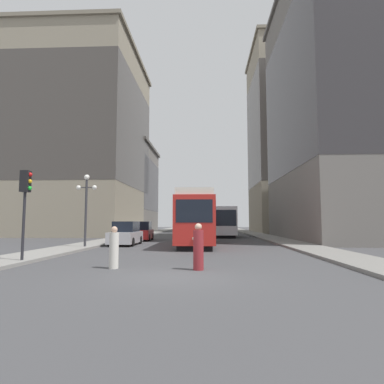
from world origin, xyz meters
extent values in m
plane|color=#424244|center=(0.00, 0.00, 0.00)|extent=(200.00, 200.00, 0.00)
cube|color=gray|center=(-7.83, 40.00, 0.07)|extent=(2.61, 120.00, 0.15)
cube|color=gray|center=(7.83, 40.00, 0.07)|extent=(2.61, 120.00, 0.15)
cube|color=black|center=(0.31, 14.84, 0.17)|extent=(2.21, 11.19, 0.35)
cube|color=red|center=(0.31, 14.84, 1.90)|extent=(2.60, 12.17, 3.10)
cube|color=black|center=(0.31, 14.84, 2.60)|extent=(2.63, 11.68, 1.08)
cube|color=silver|center=(0.31, 14.84, 3.67)|extent=(2.40, 11.92, 0.44)
cube|color=black|center=(0.31, 8.78, 2.44)|extent=(2.21, 0.08, 1.40)
sphere|color=#F2EACC|center=(0.31, 8.71, 0.80)|extent=(0.24, 0.24, 0.24)
cube|color=black|center=(3.24, 29.95, 0.17)|extent=(2.59, 11.07, 0.35)
cube|color=silver|center=(3.24, 29.95, 1.90)|extent=(3.01, 12.04, 3.10)
cube|color=black|center=(3.24, 29.95, 2.44)|extent=(3.02, 11.56, 1.30)
cube|color=black|center=(3.02, 24.00, 2.21)|extent=(2.31, 0.17, 1.71)
cylinder|color=black|center=(-6.07, 12.95, 0.32)|extent=(0.18, 0.64, 0.64)
cylinder|color=black|center=(-6.08, 15.77, 0.32)|extent=(0.18, 0.64, 0.64)
cylinder|color=black|center=(-4.36, 12.96, 0.32)|extent=(0.18, 0.64, 0.64)
cylinder|color=black|center=(-4.37, 15.78, 0.32)|extent=(0.18, 0.64, 0.64)
cube|color=#B2B2B7|center=(-5.22, 14.36, 0.60)|extent=(1.81, 4.55, 0.84)
cube|color=black|center=(-5.22, 14.48, 1.42)|extent=(1.59, 2.51, 0.80)
cylinder|color=black|center=(-6.00, 19.23, 0.32)|extent=(0.21, 0.65, 0.64)
cylinder|color=black|center=(-6.15, 21.91, 0.32)|extent=(0.21, 0.65, 0.64)
cylinder|color=black|center=(-4.29, 19.32, 0.32)|extent=(0.21, 0.65, 0.64)
cylinder|color=black|center=(-4.44, 22.00, 0.32)|extent=(0.21, 0.65, 0.64)
cube|color=maroon|center=(-5.22, 20.61, 0.60)|extent=(2.03, 4.43, 0.84)
cube|color=black|center=(-5.22, 20.72, 1.42)|extent=(1.71, 2.47, 0.80)
cylinder|color=maroon|center=(0.76, 1.57, 0.74)|extent=(0.39, 0.39, 1.48)
sphere|color=tan|center=(0.76, 1.57, 1.60)|extent=(0.27, 0.27, 0.27)
cylinder|color=beige|center=(-2.52, 1.80, 0.69)|extent=(0.36, 0.36, 1.38)
sphere|color=tan|center=(-2.52, 1.80, 1.49)|extent=(0.25, 0.25, 0.25)
cylinder|color=#232328|center=(-6.92, 3.13, 2.10)|extent=(0.12, 0.12, 3.90)
cube|color=black|center=(-6.92, 3.13, 3.58)|extent=(0.36, 0.36, 0.95)
sphere|color=red|center=(-6.72, 3.13, 3.88)|extent=(0.18, 0.18, 0.18)
sphere|color=gold|center=(-6.72, 3.13, 3.58)|extent=(0.18, 0.18, 0.18)
sphere|color=green|center=(-6.72, 3.13, 3.27)|extent=(0.18, 0.18, 0.18)
cylinder|color=#333338|center=(-7.12, 10.92, 2.41)|extent=(0.16, 0.16, 4.51)
sphere|color=white|center=(-7.12, 10.92, 4.83)|extent=(0.36, 0.36, 0.36)
sphere|color=white|center=(-7.67, 10.92, 4.12)|extent=(0.31, 0.31, 0.31)
sphere|color=white|center=(-6.57, 10.92, 4.12)|extent=(0.31, 0.31, 0.31)
cube|color=#333338|center=(-7.12, 10.92, 4.12)|extent=(1.10, 0.06, 0.06)
cube|color=slate|center=(-16.26, 48.97, 7.65)|extent=(14.26, 15.23, 15.30)
cube|color=#383538|center=(-16.26, 48.97, 8.41)|extent=(14.30, 15.27, 9.18)
cube|color=#5F5B56|center=(-16.26, 48.97, 15.55)|extent=(14.86, 15.83, 0.50)
cube|color=gray|center=(-16.56, 34.94, 12.99)|extent=(14.85, 20.33, 25.98)
cube|color=#494440|center=(-16.56, 34.94, 14.29)|extent=(14.89, 20.37, 15.59)
cube|color=gray|center=(-16.56, 34.94, 26.23)|extent=(15.45, 20.93, 0.50)
cube|color=slate|center=(16.05, 22.37, 13.24)|extent=(13.83, 19.51, 26.47)
cube|color=#383538|center=(16.05, 22.37, 14.56)|extent=(13.87, 19.55, 15.88)
cube|color=gray|center=(14.69, 45.07, 15.76)|extent=(11.13, 15.32, 31.51)
cube|color=#494440|center=(14.69, 45.07, 17.33)|extent=(11.17, 15.36, 18.91)
cube|color=gray|center=(14.69, 45.07, 31.76)|extent=(11.73, 15.92, 0.50)
camera|label=1|loc=(1.09, -10.78, 1.80)|focal=30.49mm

